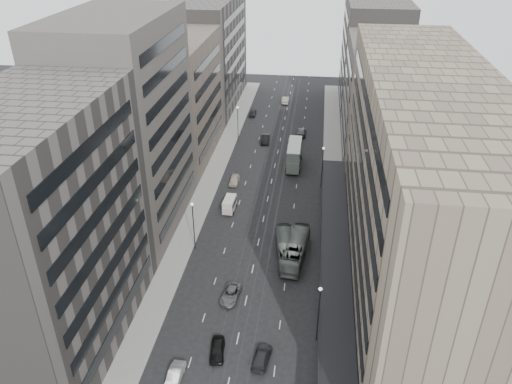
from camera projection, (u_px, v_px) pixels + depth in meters
The scene contains 28 objects.
ground at pixel (245, 305), 67.20m from camera, with size 220.00×220.00×0.00m, color black.
sidewalk_right at pixel (333, 181), 98.28m from camera, with size 4.00×125.00×0.15m, color gray.
sidewalk_left at pixel (213, 174), 100.94m from camera, with size 4.00×125.00×0.15m, color gray.
department_store at pixel (417, 190), 64.44m from camera, with size 19.20×60.00×30.00m.
building_right_mid at pixel (383, 101), 103.95m from camera, with size 15.00×28.00×24.00m, color #534D48.
building_right_far at pixel (373, 56), 128.93m from camera, with size 15.00×32.00×28.00m, color #595550.
building_left_a at pixel (41, 235), 55.32m from camera, with size 15.00×28.00×30.00m, color #595550.
building_left_b at pixel (125, 128), 77.71m from camera, with size 15.00×26.00×34.00m, color #534D48.
building_left_c at pixel (174, 99), 103.27m from camera, with size 15.00×28.00×25.00m, color #716658.
building_left_d at pixel (207, 53), 131.10m from camera, with size 15.00×38.00×28.00m, color #595550.
lamp_right_near at pixel (319, 308), 59.25m from camera, with size 0.44×0.44×8.32m.
lamp_right_far at pixel (323, 162), 93.87m from camera, with size 0.44×0.44×8.32m.
lamp_left_near at pixel (193, 221), 76.11m from camera, with size 0.44×0.44×8.32m.
lamp_left_far at pixel (238, 120), 113.32m from camera, with size 0.44×0.44×8.32m.
bus_near at pixel (285, 248), 76.31m from camera, with size 2.45×10.48×2.92m, color slate.
bus_far at pixel (296, 249), 75.66m from camera, with size 2.69×11.51×3.21m, color gray.
double_decker at pixel (294, 155), 102.68m from camera, with size 2.89×9.30×5.08m.
panel_van at pixel (229, 204), 87.86m from camera, with size 2.14×4.10×2.53m.
sedan_0 at pixel (217, 349), 59.52m from camera, with size 1.67×4.15×1.41m, color black.
sedan_1 at pixel (175, 376), 56.12m from camera, with size 1.45×4.17×1.37m, color #B5B5B1.
sedan_2 at pixel (231, 294), 68.23m from camera, with size 2.20×4.77×1.33m, color #5E5E61.
sedan_3 at pixel (262, 357), 58.60m from camera, with size 1.87×4.60×1.34m, color #232426.
sedan_4 at pixel (234, 180), 97.25m from camera, with size 1.75×4.34×1.48m, color beige.
sedan_5 at pixel (265, 139), 114.68m from camera, with size 1.78×5.11×1.68m, color black.
sedan_6 at pixel (295, 142), 113.05m from camera, with size 2.84×6.17×1.71m, color silver.
sedan_7 at pixel (301, 132), 118.48m from camera, with size 2.17×5.33×1.55m, color #565659.
sedan_8 at pixel (253, 113), 129.86m from camera, with size 1.69×4.19×1.43m, color black.
sedan_9 at pixel (285, 100), 138.58m from camera, with size 1.82×5.23×1.72m, color #9E9483.
Camera 1 is at (7.98, -50.53, 46.21)m, focal length 35.00 mm.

